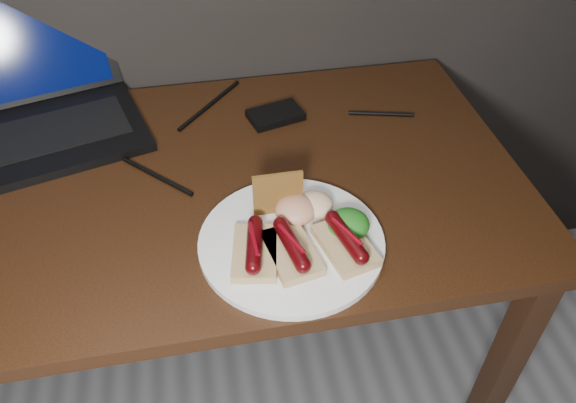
{
  "coord_description": "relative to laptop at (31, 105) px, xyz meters",
  "views": [
    {
      "loc": [
        0.1,
        0.56,
        1.44
      ],
      "look_at": [
        0.23,
        1.22,
        0.82
      ],
      "focal_mm": 35.0,
      "sensor_mm": 36.0,
      "label": 1
    }
  ],
  "objects": [
    {
      "name": "crispbread",
      "position": [
        0.45,
        -0.36,
        0.0
      ],
      "size": [
        0.08,
        0.01,
        0.08
      ],
      "primitive_type": "cube",
      "color": "#8F5D27",
      "rests_on": "plate"
    },
    {
      "name": "laptop",
      "position": [
        0.0,
        0.0,
        0.0
      ],
      "size": [
        0.48,
        0.44,
        0.25
      ],
      "color": "black",
      "rests_on": "desk"
    },
    {
      "name": "bread_sausage_left",
      "position": [
        0.39,
        -0.46,
        -0.02
      ],
      "size": [
        0.09,
        0.13,
        0.04
      ],
      "color": "#D8BD7F",
      "rests_on": "plate"
    },
    {
      "name": "bread_sausage_right",
      "position": [
        0.54,
        -0.47,
        -0.02
      ],
      "size": [
        0.1,
        0.13,
        0.04
      ],
      "color": "#D8BD7F",
      "rests_on": "plate"
    },
    {
      "name": "hard_drive",
      "position": [
        0.49,
        -0.06,
        -0.04
      ],
      "size": [
        0.13,
        0.1,
        0.02
      ],
      "primitive_type": "cube",
      "rotation": [
        0.0,
        0.0,
        0.26
      ],
      "color": "black",
      "rests_on": "desk"
    },
    {
      "name": "coleslaw_mound",
      "position": [
        0.51,
        -0.38,
        -0.02
      ],
      "size": [
        0.06,
        0.06,
        0.04
      ],
      "primitive_type": "ellipsoid",
      "color": "white",
      "rests_on": "plate"
    },
    {
      "name": "desk",
      "position": [
        0.23,
        -0.24,
        -0.14
      ],
      "size": [
        1.4,
        0.7,
        0.75
      ],
      "color": "#351D0D",
      "rests_on": "ground"
    },
    {
      "name": "bread_sausage_center",
      "position": [
        0.45,
        -0.47,
        -0.02
      ],
      "size": [
        0.09,
        0.13,
        0.04
      ],
      "color": "#D8BD7F",
      "rests_on": "plate"
    },
    {
      "name": "salad_greens",
      "position": [
        0.55,
        -0.43,
        -0.02
      ],
      "size": [
        0.07,
        0.07,
        0.04
      ],
      "primitive_type": "ellipsoid",
      "color": "#165911",
      "rests_on": "plate"
    },
    {
      "name": "salsa_mound",
      "position": [
        0.48,
        -0.38,
        -0.02
      ],
      "size": [
        0.07,
        0.07,
        0.04
      ],
      "primitive_type": "ellipsoid",
      "color": "#9E110F",
      "rests_on": "plate"
    },
    {
      "name": "desk_cables",
      "position": [
        0.23,
        -0.09,
        -0.05
      ],
      "size": [
        1.06,
        0.38,
        0.01
      ],
      "color": "black",
      "rests_on": "desk"
    },
    {
      "name": "plate",
      "position": [
        0.46,
        -0.43,
        -0.05
      ],
      "size": [
        0.39,
        0.39,
        0.01
      ],
      "primitive_type": "cylinder",
      "rotation": [
        0.0,
        0.0,
        -0.31
      ],
      "color": "white",
      "rests_on": "desk"
    }
  ]
}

